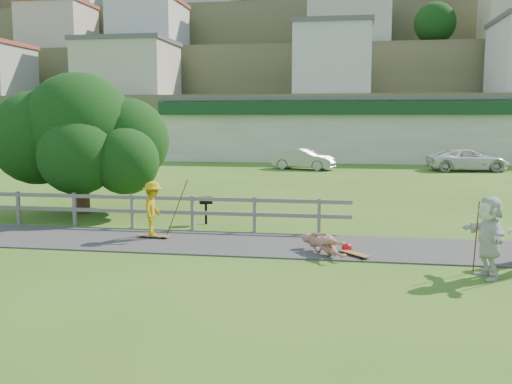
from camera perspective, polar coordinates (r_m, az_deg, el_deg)
ground at (r=14.69m, az=-2.23°, el=-6.54°), size 260.00×260.00×0.00m
path at (r=16.12m, az=-1.17°, el=-5.19°), size 34.00×3.00×0.04m
fence at (r=19.02m, az=-14.00°, el=-1.30°), size 15.05×0.10×1.10m
strip_mall at (r=48.93m, az=10.62°, el=6.26°), size 32.50×10.75×5.10m
hillside at (r=105.87m, az=7.82°, el=13.37°), size 220.00×67.00×47.50m
skater_rider at (r=16.93m, az=-10.25°, el=-1.98°), size 0.71×1.10×1.61m
skater_fallen at (r=14.93m, az=6.76°, el=-5.14°), size 1.60×1.32×0.62m
spectator_d at (r=13.66m, az=22.24°, el=-4.21°), size 0.89×1.79×1.85m
car_silver at (r=38.89m, az=4.78°, el=3.29°), size 4.50×2.60×1.40m
car_white at (r=40.17m, az=20.43°, el=3.00°), size 5.47×3.15×1.43m
tree at (r=22.02m, az=-17.14°, el=3.08°), size 6.53×6.53×3.97m
bbq at (r=19.10m, az=-5.03°, el=-1.87°), size 0.50×0.44×0.92m
longboard_rider at (r=17.07m, az=-10.19°, el=-4.48°), size 0.98×0.33×0.11m
longboard_fallen at (r=14.89m, az=9.82°, el=-6.25°), size 0.83×0.86×0.11m
helmet at (r=15.30m, az=9.06°, el=-5.53°), size 0.28×0.28×0.28m
pole_rider at (r=17.10m, az=-7.92°, el=-1.41°), size 0.03×0.03×1.87m
pole_spec_left at (r=13.99m, az=21.15°, el=-4.25°), size 0.03×0.03×1.67m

